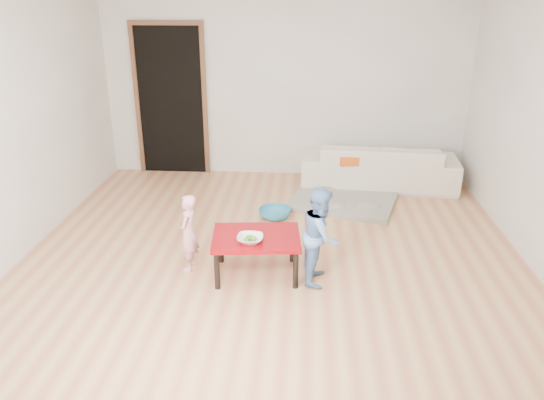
# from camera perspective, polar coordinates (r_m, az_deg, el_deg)

# --- Properties ---
(floor) EXTENTS (5.00, 5.00, 0.01)m
(floor) POSITION_cam_1_polar(r_m,az_deg,el_deg) (5.45, 0.14, -5.57)
(floor) COLOR #BB7350
(floor) RESTS_ON ground
(back_wall) EXTENTS (5.00, 0.02, 2.60)m
(back_wall) POSITION_cam_1_polar(r_m,az_deg,el_deg) (7.44, 1.43, 12.48)
(back_wall) COLOR white
(back_wall) RESTS_ON floor
(left_wall) EXTENTS (0.02, 5.00, 2.60)m
(left_wall) POSITION_cam_1_polar(r_m,az_deg,el_deg) (5.72, -25.94, 7.44)
(left_wall) COLOR white
(left_wall) RESTS_ON floor
(doorway) EXTENTS (1.02, 0.08, 2.11)m
(doorway) POSITION_cam_1_polar(r_m,az_deg,el_deg) (7.70, -10.77, 10.36)
(doorway) COLOR brown
(doorway) RESTS_ON back_wall
(sofa) EXTENTS (2.09, 0.95, 0.60)m
(sofa) POSITION_cam_1_polar(r_m,az_deg,el_deg) (7.29, 11.44, 3.75)
(sofa) COLOR silver
(sofa) RESTS_ON floor
(cushion) EXTENTS (0.50, 0.46, 0.12)m
(cushion) POSITION_cam_1_polar(r_m,az_deg,el_deg) (7.03, 8.80, 4.54)
(cushion) COLOR #E35C19
(cushion) RESTS_ON sofa
(red_table) EXTENTS (0.85, 0.67, 0.40)m
(red_table) POSITION_cam_1_polar(r_m,az_deg,el_deg) (4.96, -1.67, -5.95)
(red_table) COLOR maroon
(red_table) RESTS_ON floor
(bowl) EXTENTS (0.23, 0.23, 0.06)m
(bowl) POSITION_cam_1_polar(r_m,az_deg,el_deg) (4.74, -2.36, -4.21)
(bowl) COLOR white
(bowl) RESTS_ON red_table
(broccoli) EXTENTS (0.12, 0.12, 0.06)m
(broccoli) POSITION_cam_1_polar(r_m,az_deg,el_deg) (4.74, -2.36, -4.22)
(broccoli) COLOR #2D5919
(broccoli) RESTS_ON red_table
(child_pink) EXTENTS (0.20, 0.29, 0.75)m
(child_pink) POSITION_cam_1_polar(r_m,az_deg,el_deg) (5.05, -9.01, -3.49)
(child_pink) COLOR pink
(child_pink) RESTS_ON floor
(child_blue) EXTENTS (0.40, 0.48, 0.90)m
(child_blue) POSITION_cam_1_polar(r_m,az_deg,el_deg) (4.78, 5.29, -3.82)
(child_blue) COLOR #5A90D1
(child_blue) RESTS_ON floor
(basin) EXTENTS (0.38, 0.38, 0.12)m
(basin) POSITION_cam_1_polar(r_m,az_deg,el_deg) (6.20, 0.31, -1.45)
(basin) COLOR teal
(basin) RESTS_ON floor
(blanket) EXTENTS (1.48, 1.34, 0.06)m
(blanket) POSITION_cam_1_polar(r_m,az_deg,el_deg) (6.71, 7.67, -0.04)
(blanket) COLOR #9C988A
(blanket) RESTS_ON floor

